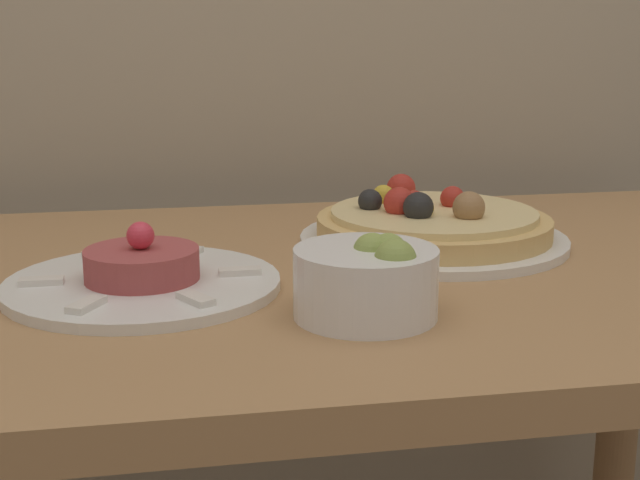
# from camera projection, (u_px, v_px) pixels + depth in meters

# --- Properties ---
(dining_table) EXTENTS (1.10, 0.67, 0.75)m
(dining_table) POSITION_uv_depth(u_px,v_px,m) (335.00, 380.00, 0.94)
(dining_table) COLOR #AD7F51
(dining_table) RESTS_ON ground_plane
(pizza_plate) EXTENTS (0.30, 0.30, 0.07)m
(pizza_plate) POSITION_uv_depth(u_px,v_px,m) (432.00, 226.00, 1.00)
(pizza_plate) COLOR white
(pizza_plate) RESTS_ON dining_table
(tartare_plate) EXTENTS (0.26, 0.26, 0.07)m
(tartare_plate) POSITION_uv_depth(u_px,v_px,m) (143.00, 277.00, 0.83)
(tartare_plate) COLOR white
(tartare_plate) RESTS_ON dining_table
(small_bowl) EXTENTS (0.12, 0.12, 0.07)m
(small_bowl) POSITION_uv_depth(u_px,v_px,m) (368.00, 279.00, 0.75)
(small_bowl) COLOR white
(small_bowl) RESTS_ON dining_table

